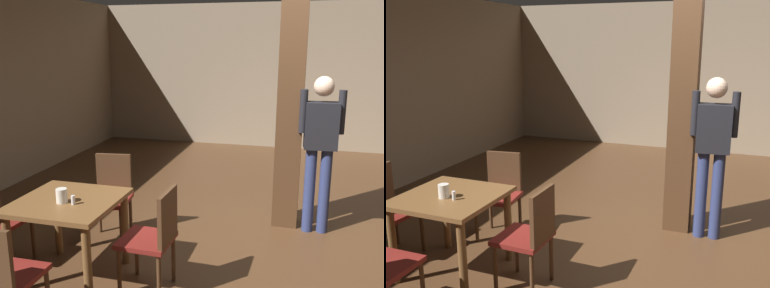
{
  "view_description": "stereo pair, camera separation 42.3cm",
  "coord_description": "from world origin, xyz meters",
  "views": [
    {
      "loc": [
        0.19,
        -4.06,
        2.06
      ],
      "look_at": [
        -0.89,
        -0.08,
        1.08
      ],
      "focal_mm": 40.0,
      "sensor_mm": 36.0,
      "label": 1
    },
    {
      "loc": [
        0.59,
        -3.93,
        2.06
      ],
      "look_at": [
        -0.89,
        -0.08,
        1.08
      ],
      "focal_mm": 40.0,
      "sensor_mm": 36.0,
      "label": 2
    }
  ],
  "objects": [
    {
      "name": "ground_plane",
      "position": [
        0.0,
        0.0,
        0.0
      ],
      "size": [
        10.8,
        10.8,
        0.0
      ],
      "primitive_type": "plane",
      "color": "#4C301C"
    },
    {
      "name": "wall_back",
      "position": [
        0.0,
        4.5,
        1.4
      ],
      "size": [
        8.0,
        0.1,
        2.8
      ],
      "primitive_type": "cube",
      "color": "gray",
      "rests_on": "ground_plane"
    },
    {
      "name": "pillar",
      "position": [
        0.01,
        0.71,
        1.4
      ],
      "size": [
        0.28,
        0.28,
        2.8
      ],
      "primitive_type": "cube",
      "color": "#4C301C",
      "rests_on": "ground_plane"
    },
    {
      "name": "dining_table",
      "position": [
        -1.76,
        -1.0,
        0.6
      ],
      "size": [
        0.86,
        0.86,
        0.74
      ],
      "color": "brown",
      "rests_on": "ground_plane"
    },
    {
      "name": "chair_north",
      "position": [
        -1.76,
        -0.15,
        0.51
      ],
      "size": [
        0.47,
        0.47,
        0.89
      ],
      "color": "maroon",
      "rests_on": "ground_plane"
    },
    {
      "name": "chair_south",
      "position": [
        -1.77,
        -1.85,
        0.51
      ],
      "size": [
        0.42,
        0.42,
        0.89
      ],
      "color": "maroon",
      "rests_on": "ground_plane"
    },
    {
      "name": "chair_east",
      "position": [
        -0.96,
        -1.0,
        0.51
      ],
      "size": [
        0.43,
        0.43,
        0.89
      ],
      "color": "maroon",
      "rests_on": "ground_plane"
    },
    {
      "name": "napkin_cup",
      "position": [
        -1.76,
        -1.07,
        0.8
      ],
      "size": [
        0.09,
        0.09,
        0.12
      ],
      "primitive_type": "cylinder",
      "color": "silver",
      "rests_on": "dining_table"
    },
    {
      "name": "salt_shaker",
      "position": [
        -1.65,
        -1.09,
        0.78
      ],
      "size": [
        0.03,
        0.03,
        0.08
      ],
      "primitive_type": "cylinder",
      "color": "silver",
      "rests_on": "dining_table"
    },
    {
      "name": "standing_person",
      "position": [
        0.34,
        0.57,
        1.0
      ],
      "size": [
        0.47,
        0.23,
        1.72
      ],
      "color": "black",
      "rests_on": "ground_plane"
    }
  ]
}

